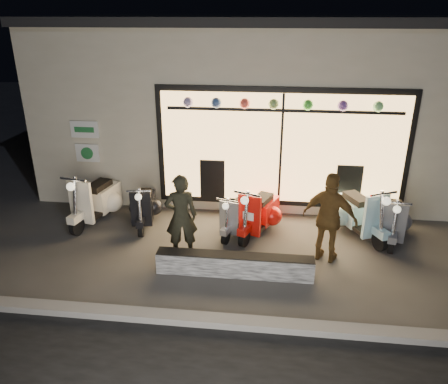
# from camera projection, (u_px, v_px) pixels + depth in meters

# --- Properties ---
(ground) EXTENTS (40.00, 40.00, 0.00)m
(ground) POSITION_uv_depth(u_px,v_px,m) (235.00, 255.00, 8.32)
(ground) COLOR #383533
(ground) RESTS_ON ground
(kerb) EXTENTS (40.00, 0.25, 0.12)m
(kerb) POSITION_uv_depth(u_px,v_px,m) (222.00, 321.00, 6.46)
(kerb) COLOR slate
(kerb) RESTS_ON ground
(shop_building) EXTENTS (10.20, 6.23, 4.20)m
(shop_building) POSITION_uv_depth(u_px,v_px,m) (253.00, 97.00, 12.08)
(shop_building) COLOR beige
(shop_building) RESTS_ON ground
(graffiti_barrier) EXTENTS (2.75, 0.28, 0.40)m
(graffiti_barrier) POSITION_uv_depth(u_px,v_px,m) (235.00, 265.00, 7.64)
(graffiti_barrier) COLOR black
(graffiti_barrier) RESTS_ON ground
(scooter_silver) EXTENTS (0.63, 1.25, 0.89)m
(scooter_silver) POSITION_uv_depth(u_px,v_px,m) (238.00, 215.00, 9.15)
(scooter_silver) COLOR black
(scooter_silver) RESTS_ON ground
(scooter_red) EXTENTS (0.83, 1.47, 1.07)m
(scooter_red) POSITION_uv_depth(u_px,v_px,m) (260.00, 212.00, 9.12)
(scooter_red) COLOR black
(scooter_red) RESTS_ON ground
(scooter_black) EXTENTS (0.56, 1.35, 0.96)m
(scooter_black) POSITION_uv_depth(u_px,v_px,m) (145.00, 205.00, 9.52)
(scooter_black) COLOR black
(scooter_black) RESTS_ON ground
(scooter_cream) EXTENTS (0.73, 1.64, 1.17)m
(scooter_cream) POSITION_uv_depth(u_px,v_px,m) (98.00, 199.00, 9.66)
(scooter_cream) COLOR black
(scooter_cream) RESTS_ON ground
(scooter_blue) EXTENTS (0.94, 1.54, 1.13)m
(scooter_blue) POSITION_uv_depth(u_px,v_px,m) (357.00, 212.00, 9.06)
(scooter_blue) COLOR black
(scooter_blue) RESTS_ON ground
(scooter_grey) EXTENTS (0.66, 1.41, 1.00)m
(scooter_grey) POSITION_uv_depth(u_px,v_px,m) (393.00, 218.00, 8.89)
(scooter_grey) COLOR black
(scooter_grey) RESTS_ON ground
(man) EXTENTS (0.67, 0.52, 1.63)m
(man) POSITION_uv_depth(u_px,v_px,m) (181.00, 216.00, 8.02)
(man) COLOR black
(man) RESTS_ON ground
(woman) EXTENTS (1.09, 0.77, 1.71)m
(woman) POSITION_uv_depth(u_px,v_px,m) (330.00, 218.00, 7.86)
(woman) COLOR brown
(woman) RESTS_ON ground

